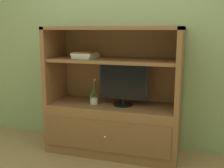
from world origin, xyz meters
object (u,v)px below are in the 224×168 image
Objects in this scene: potted_plant at (94,100)px; magazine_stack at (85,55)px; media_console at (113,113)px; tv_monitor at (123,84)px.

potted_plant is 0.53m from magazine_stack.
tv_monitor is at bearing -9.54° from media_console.
magazine_stack is (-0.12, 0.05, 0.52)m from potted_plant.
media_console is at bearing 16.64° from potted_plant.
potted_plant is at bearing -172.54° from tv_monitor.
media_console is 0.28m from potted_plant.
tv_monitor reaches higher than potted_plant.
media_console reaches higher than potted_plant.
potted_plant is 0.99× the size of magazine_stack.
magazine_stack is (-0.34, -0.01, 0.68)m from media_console.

